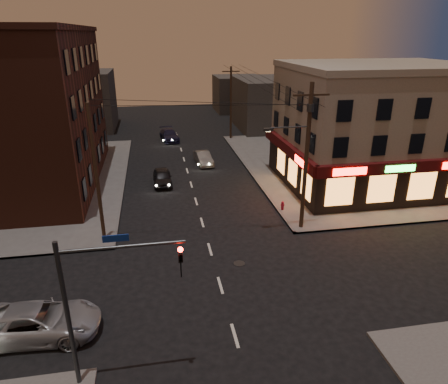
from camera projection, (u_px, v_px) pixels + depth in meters
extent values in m
plane|color=black|center=(220.00, 285.00, 22.01)|extent=(120.00, 120.00, 0.00)
cube|color=#514F4C|center=(358.00, 164.00, 42.29)|extent=(24.00, 28.00, 0.15)
cube|color=gray|center=(374.00, 128.00, 35.05)|extent=(15.00, 12.00, 10.00)
cube|color=gray|center=(382.00, 66.00, 33.11)|extent=(15.20, 12.20, 0.50)
cube|color=black|center=(408.00, 187.00, 30.84)|extent=(15.12, 0.25, 3.40)
cube|color=black|center=(290.00, 169.00, 35.06)|extent=(0.25, 12.12, 3.40)
cube|color=#410A0B|center=(414.00, 166.00, 29.89)|extent=(15.60, 0.50, 0.90)
cube|color=#410A0B|center=(288.00, 149.00, 34.34)|extent=(0.50, 12.60, 0.90)
cube|color=#FF140C|center=(350.00, 172.00, 28.78)|extent=(2.60, 0.06, 0.55)
cube|color=#26FF3F|center=(400.00, 168.00, 29.43)|extent=(2.40, 0.06, 0.50)
cube|color=#FF140C|center=(301.00, 162.00, 30.83)|extent=(0.06, 2.60, 0.55)
cube|color=#FF9338|center=(402.00, 187.00, 30.56)|extent=(12.40, 0.08, 2.20)
cube|color=#FF9338|center=(293.00, 171.00, 34.08)|extent=(0.08, 8.40, 2.20)
cube|color=#482217|center=(19.00, 111.00, 34.55)|extent=(12.00, 20.00, 13.00)
cube|color=#3F3D3A|center=(272.00, 103.00, 57.74)|extent=(10.00, 12.00, 7.00)
cube|color=#3F3D3A|center=(81.00, 101.00, 56.81)|extent=(9.00, 10.00, 8.00)
cube|color=#3F3D3A|center=(238.00, 94.00, 70.40)|extent=(8.00, 8.00, 6.00)
cylinder|color=#382619|center=(306.00, 159.00, 26.51)|extent=(0.28, 0.28, 10.00)
cube|color=#382619|center=(311.00, 95.00, 24.95)|extent=(2.40, 0.12, 0.12)
cylinder|color=#333538|center=(310.00, 108.00, 25.25)|extent=(0.44, 0.44, 0.50)
cylinder|color=#333538|center=(289.00, 127.00, 25.48)|extent=(2.60, 0.10, 0.10)
cube|color=#333538|center=(268.00, 130.00, 25.29)|extent=(0.60, 0.25, 0.18)
cube|color=#FFD88C|center=(268.00, 131.00, 25.33)|extent=(0.35, 0.15, 0.04)
cylinder|color=#382619|center=(231.00, 103.00, 50.65)|extent=(0.26, 0.26, 9.00)
cylinder|color=#382619|center=(97.00, 175.00, 25.12)|extent=(0.24, 0.24, 9.00)
cylinder|color=#333538|center=(68.00, 319.00, 14.63)|extent=(0.18, 0.18, 6.40)
cylinder|color=#333538|center=(123.00, 247.00, 13.95)|extent=(4.40, 0.12, 0.12)
imported|color=black|center=(180.00, 254.00, 14.46)|extent=(0.16, 0.20, 1.00)
sphere|color=#FF0C05|center=(180.00, 250.00, 14.26)|extent=(0.20, 0.20, 0.20)
cube|color=navy|center=(116.00, 238.00, 13.78)|extent=(0.90, 0.05, 0.25)
imported|color=#979AA0|center=(38.00, 322.00, 18.08)|extent=(5.71, 2.91, 1.55)
imported|color=black|center=(162.00, 177.00, 36.47)|extent=(1.74, 4.12, 1.39)
imported|color=#64635D|center=(203.00, 158.00, 42.11)|extent=(1.83, 4.16, 1.33)
imported|color=#191831|center=(169.00, 135.00, 51.45)|extent=(2.62, 5.10, 1.42)
cylinder|color=maroon|center=(282.00, 206.00, 30.97)|extent=(0.24, 0.24, 0.56)
sphere|color=maroon|center=(283.00, 203.00, 30.85)|extent=(0.23, 0.23, 0.23)
cylinder|color=maroon|center=(283.00, 205.00, 30.93)|extent=(0.32, 0.16, 0.11)
cylinder|color=maroon|center=(283.00, 205.00, 30.93)|extent=(0.16, 0.32, 0.11)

